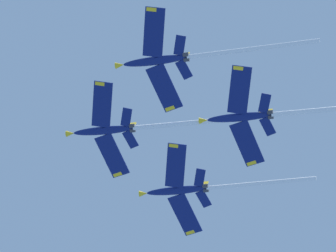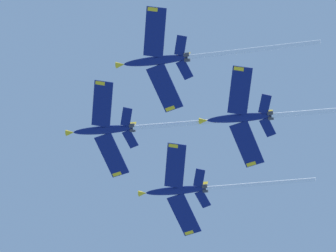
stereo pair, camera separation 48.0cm
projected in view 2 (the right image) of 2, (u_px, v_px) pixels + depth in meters
jet_lead at (127, 128)px, 149.10m from camera, size 20.15×35.02×7.34m
jet_left_wing at (178, 58)px, 140.69m from camera, size 20.18×36.56×7.83m
jet_right_wing at (193, 189)px, 151.28m from camera, size 20.18×34.03×7.21m
jet_slot at (267, 116)px, 142.88m from camera, size 20.16×36.36×8.20m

